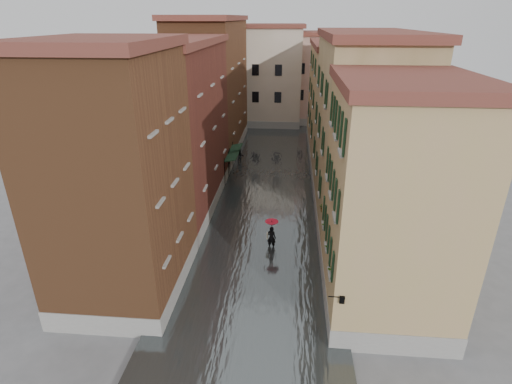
% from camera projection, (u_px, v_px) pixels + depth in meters
% --- Properties ---
extents(ground, '(120.00, 120.00, 0.00)m').
position_uv_depth(ground, '(255.00, 271.00, 24.47)').
color(ground, '#5F5F62').
rests_on(ground, ground).
extents(floodwater, '(10.00, 60.00, 0.20)m').
position_uv_depth(floodwater, '(268.00, 187.00, 36.29)').
color(floodwater, '#424849').
rests_on(floodwater, ground).
extents(building_left_near, '(6.00, 8.00, 13.00)m').
position_uv_depth(building_left_near, '(117.00, 182.00, 20.60)').
color(building_left_near, brown).
rests_on(building_left_near, ground).
extents(building_left_mid, '(6.00, 14.00, 12.50)m').
position_uv_depth(building_left_mid, '(175.00, 131.00, 30.73)').
color(building_left_mid, '#57261B').
rests_on(building_left_mid, ground).
extents(building_left_far, '(6.00, 16.00, 14.00)m').
position_uv_depth(building_left_far, '(212.00, 89.00, 44.11)').
color(building_left_far, brown).
rests_on(building_left_far, ground).
extents(building_right_near, '(6.00, 8.00, 11.50)m').
position_uv_depth(building_right_near, '(392.00, 205.00, 19.77)').
color(building_right_near, tan).
rests_on(building_right_near, ground).
extents(building_right_mid, '(6.00, 14.00, 13.00)m').
position_uv_depth(building_right_mid, '(360.00, 132.00, 29.50)').
color(building_right_mid, tan).
rests_on(building_right_mid, ground).
extents(building_right_far, '(6.00, 16.00, 11.50)m').
position_uv_depth(building_right_far, '(339.00, 103.00, 43.48)').
color(building_right_far, tan).
rests_on(building_right_far, ground).
extents(building_end_cream, '(12.00, 9.00, 13.00)m').
position_uv_depth(building_end_cream, '(258.00, 77.00, 56.76)').
color(building_end_cream, beige).
rests_on(building_end_cream, ground).
extents(building_end_pink, '(10.00, 9.00, 12.00)m').
position_uv_depth(building_end_pink, '(321.00, 79.00, 58.06)').
color(building_end_pink, tan).
rests_on(building_end_pink, ground).
extents(awning_near, '(1.09, 3.03, 2.80)m').
position_uv_depth(awning_near, '(232.00, 157.00, 36.91)').
color(awning_near, black).
rests_on(awning_near, ground).
extents(awning_far, '(1.09, 2.97, 2.80)m').
position_uv_depth(awning_far, '(235.00, 149.00, 38.94)').
color(awning_far, black).
rests_on(awning_far, ground).
extents(wall_lantern, '(0.71, 0.22, 0.35)m').
position_uv_depth(wall_lantern, '(342.00, 299.00, 17.44)').
color(wall_lantern, black).
rests_on(wall_lantern, ground).
extents(window_planters, '(0.59, 7.77, 0.84)m').
position_uv_depth(window_planters, '(328.00, 231.00, 21.96)').
color(window_planters, '#995832').
rests_on(window_planters, ground).
extents(pedestrian_main, '(0.91, 0.91, 2.06)m').
position_uv_depth(pedestrian_main, '(271.00, 233.00, 26.41)').
color(pedestrian_main, black).
rests_on(pedestrian_main, ground).
extents(pedestrian_far, '(0.90, 0.81, 1.52)m').
position_uv_depth(pedestrian_far, '(240.00, 156.00, 42.29)').
color(pedestrian_far, black).
rests_on(pedestrian_far, ground).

